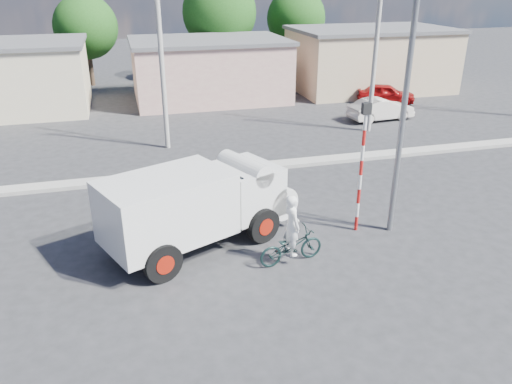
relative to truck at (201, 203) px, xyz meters
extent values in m
plane|color=#2B2B2E|center=(1.95, -1.95, -1.42)|extent=(120.00, 120.00, 0.00)
cube|color=#99968E|center=(1.95, 6.05, -1.34)|extent=(40.00, 0.80, 0.16)
cylinder|color=black|center=(-1.43, -1.80, -0.85)|extent=(1.18, 0.76, 1.14)
cylinder|color=#AF1C0C|center=(-1.43, -1.80, -0.85)|extent=(0.66, 0.56, 0.56)
cylinder|color=black|center=(-2.29, 0.20, -0.85)|extent=(1.18, 0.76, 1.14)
cylinder|color=#AF1C0C|center=(-2.29, 0.20, -0.85)|extent=(0.66, 0.56, 0.56)
cylinder|color=black|center=(1.90, -0.36, -0.85)|extent=(1.18, 0.76, 1.14)
cylinder|color=#AF1C0C|center=(1.90, -0.36, -0.85)|extent=(0.66, 0.56, 0.56)
cylinder|color=black|center=(1.04, 1.63, -0.85)|extent=(1.18, 0.76, 1.14)
cylinder|color=#AF1C0C|center=(1.04, 1.63, -0.85)|extent=(0.66, 0.56, 0.56)
cube|color=black|center=(-0.24, -0.10, -0.77)|extent=(4.90, 3.12, 0.19)
cube|color=silver|center=(-1.10, -0.47, 0.18)|extent=(4.32, 3.57, 1.91)
cube|color=silver|center=(1.56, 0.67, 0.03)|extent=(2.55, 2.69, 1.60)
cylinder|color=silver|center=(2.37, 1.02, -0.44)|extent=(1.89, 2.40, 1.14)
cylinder|color=silver|center=(1.56, 0.67, 0.75)|extent=(1.51, 2.24, 0.72)
cube|color=silver|center=(2.75, 1.19, -0.85)|extent=(1.01, 2.10, 0.29)
cube|color=black|center=(0.90, 0.39, 0.49)|extent=(0.77, 1.65, 0.72)
imported|color=black|center=(2.35, -1.83, -0.89)|extent=(2.12, 1.01, 1.07)
imported|color=white|center=(2.35, -1.83, -0.48)|extent=(0.55, 0.75, 1.88)
imported|color=silver|center=(12.67, 11.93, -0.77)|extent=(4.06, 1.80, 1.30)
imported|color=#940A0B|center=(15.06, 15.68, -0.78)|extent=(4.06, 2.86, 1.28)
cylinder|color=red|center=(5.15, -0.45, -1.17)|extent=(0.11, 0.11, 0.50)
cylinder|color=white|center=(5.15, -0.45, -0.67)|extent=(0.11, 0.11, 0.50)
cylinder|color=red|center=(5.15, -0.45, -0.17)|extent=(0.11, 0.11, 0.50)
cylinder|color=white|center=(5.15, -0.45, 0.33)|extent=(0.11, 0.11, 0.50)
cylinder|color=red|center=(5.15, -0.45, 0.83)|extent=(0.11, 0.11, 0.50)
cylinder|color=white|center=(5.15, -0.45, 1.33)|extent=(0.11, 0.11, 0.50)
cylinder|color=red|center=(5.15, -0.45, 1.83)|extent=(0.11, 0.11, 0.50)
cylinder|color=white|center=(5.15, -0.45, 2.33)|extent=(0.11, 0.11, 0.50)
cube|color=black|center=(5.15, -0.45, 2.76)|extent=(0.28, 0.18, 0.36)
cylinder|color=slate|center=(6.25, -0.75, 3.08)|extent=(0.18, 0.18, 9.00)
cube|color=tan|center=(3.95, 20.05, 0.48)|extent=(10.00, 7.00, 3.80)
cube|color=#59595B|center=(3.95, 20.05, 2.50)|extent=(10.30, 7.30, 0.24)
cube|color=tan|center=(15.95, 20.05, 0.68)|extent=(11.00, 7.00, 4.20)
cube|color=#59595B|center=(15.95, 20.05, 2.90)|extent=(11.30, 7.30, 0.24)
cylinder|color=#38281E|center=(-4.05, 27.05, 0.32)|extent=(0.36, 0.36, 3.47)
sphere|color=#23601C|center=(-4.05, 27.05, 2.92)|extent=(4.71, 4.71, 4.71)
cylinder|color=#38281E|center=(5.95, 26.05, 0.68)|extent=(0.36, 0.36, 4.20)
sphere|color=#23601C|center=(5.95, 26.05, 3.83)|extent=(5.70, 5.70, 5.70)
cylinder|color=#38281E|center=(12.95, 28.05, 0.40)|extent=(0.36, 0.36, 3.64)
sphere|color=#23601C|center=(12.95, 28.05, 3.13)|extent=(4.94, 4.94, 4.94)
cylinder|color=#99968E|center=(-0.05, 10.05, 2.58)|extent=(0.24, 0.24, 8.00)
cylinder|color=#99968E|center=(10.95, 10.05, 2.58)|extent=(0.24, 0.24, 8.00)
camera|label=1|loc=(-2.06, -14.00, 6.51)|focal=35.00mm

